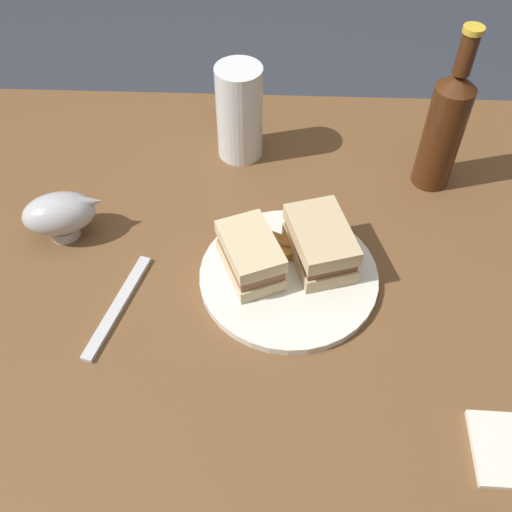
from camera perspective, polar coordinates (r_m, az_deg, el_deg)
ground_plane at (r=1.48m, az=-1.90°, el=-18.51°), size 6.00×6.00×0.00m
dining_table at (r=1.16m, az=-2.35°, el=-11.87°), size 1.11×0.84×0.71m
plate at (r=0.84m, az=3.19°, el=-1.96°), size 0.25×0.25×0.01m
sandwich_half_left at (r=0.83m, az=6.24°, el=1.38°), size 0.11×0.13×0.06m
sandwich_half_right at (r=0.81m, az=-0.54°, el=0.03°), size 0.10×0.12×0.06m
potato_wedge_front at (r=0.86m, az=1.84°, el=1.55°), size 0.05×0.03×0.02m
potato_wedge_middle at (r=0.85m, az=1.03°, el=0.77°), size 0.05×0.03×0.01m
potato_wedge_back at (r=0.84m, az=3.23°, el=0.23°), size 0.05×0.03×0.02m
potato_wedge_left_edge at (r=0.86m, az=3.44°, el=1.58°), size 0.03×0.05×0.02m
pint_glass at (r=0.99m, az=-1.60°, el=13.38°), size 0.08×0.08×0.16m
gravy_boat at (r=0.91m, az=-18.48°, el=3.93°), size 0.13×0.09×0.07m
cider_bottle at (r=0.96m, az=17.85°, el=11.85°), size 0.06×0.06×0.27m
fork at (r=0.83m, az=-13.26°, el=-4.76°), size 0.06×0.18×0.01m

